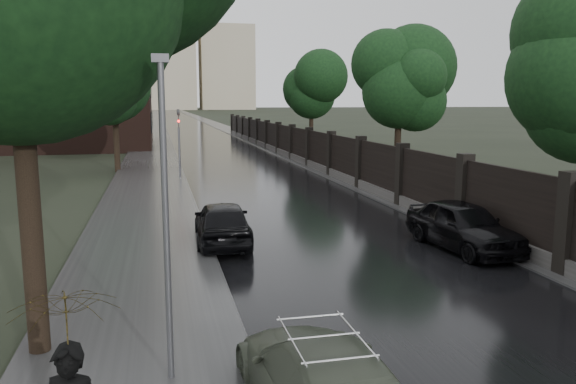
{
  "coord_description": "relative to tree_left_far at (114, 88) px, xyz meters",
  "views": [
    {
      "loc": [
        -5.48,
        -6.93,
        4.44
      ],
      "look_at": [
        -1.37,
        10.73,
        1.5
      ],
      "focal_mm": 35.0,
      "sensor_mm": 36.0,
      "label": 1
    }
  ],
  "objects": [
    {
      "name": "tree_right_b",
      "position": [
        15.5,
        -8.0,
        -0.29
      ],
      "size": [
        4.08,
        4.08,
        7.01
      ],
      "color": "black",
      "rests_on": "ground"
    },
    {
      "name": "fence_right",
      "position": [
        12.6,
        2.01,
        -4.23
      ],
      "size": [
        0.45,
        75.72,
        2.7
      ],
      "color": "#383533",
      "rests_on": "ground"
    },
    {
      "name": "brick_building",
      "position": [
        -10.0,
        22.0,
        4.76
      ],
      "size": [
        24.0,
        18.0,
        20.0
      ],
      "primitive_type": "cube",
      "color": "black",
      "rests_on": "ground"
    },
    {
      "name": "car_right_near",
      "position": [
        11.4,
        -22.05,
        -4.5
      ],
      "size": [
        2.15,
        4.51,
        1.49
      ],
      "primitive_type": "imported",
      "rotation": [
        0.0,
        0.0,
        0.09
      ],
      "color": "black",
      "rests_on": "ground"
    },
    {
      "name": "tree_left_far",
      "position": [
        0.0,
        0.0,
        0.0
      ],
      "size": [
        4.25,
        4.25,
        7.39
      ],
      "color": "black",
      "rests_on": "ground"
    },
    {
      "name": "stalinist_tower",
      "position": [
        8.0,
        270.0,
        33.14
      ],
      "size": [
        92.0,
        30.0,
        159.0
      ],
      "color": "tan",
      "rests_on": "ground"
    },
    {
      "name": "sidewalk_left",
      "position": [
        2.0,
        160.0,
        -5.16
      ],
      "size": [
        4.0,
        420.0,
        0.16
      ],
      "primitive_type": "cube",
      "color": "#2D2D2D",
      "rests_on": "ground"
    },
    {
      "name": "verge_right",
      "position": [
        13.5,
        160.0,
        -5.2
      ],
      "size": [
        3.0,
        420.0,
        0.08
      ],
      "primitive_type": "cube",
      "color": "#2D2D2D",
      "rests_on": "ground"
    },
    {
      "name": "traffic_light",
      "position": [
        3.7,
        -5.01,
        -2.84
      ],
      "size": [
        0.16,
        0.32,
        4.0
      ],
      "color": "#59595E",
      "rests_on": "ground"
    },
    {
      "name": "tree_right_c",
      "position": [
        15.5,
        10.0,
        -0.29
      ],
      "size": [
        4.08,
        4.08,
        7.01
      ],
      "color": "black",
      "rests_on": "ground"
    },
    {
      "name": "pedestrian_umbrella",
      "position": [
        1.56,
        -31.24,
        -3.15
      ],
      "size": [
        1.38,
        1.39,
        2.9
      ],
      "rotation": [
        0.0,
        0.0,
        -0.33
      ],
      "color": "black",
      "rests_on": "sidewalk_left"
    },
    {
      "name": "road",
      "position": [
        8.0,
        160.0,
        -5.23
      ],
      "size": [
        8.0,
        420.0,
        0.02
      ],
      "primitive_type": "cube",
      "color": "black",
      "rests_on": "ground"
    },
    {
      "name": "lamp_post",
      "position": [
        2.6,
        -28.5,
        -2.57
      ],
      "size": [
        0.25,
        0.12,
        5.11
      ],
      "color": "#59595E",
      "rests_on": "ground"
    },
    {
      "name": "hatchback_left",
      "position": [
        4.4,
        -19.81,
        -4.54
      ],
      "size": [
        1.84,
        4.2,
        1.41
      ],
      "primitive_type": "imported",
      "rotation": [
        0.0,
        0.0,
        3.1
      ],
      "color": "black",
      "rests_on": "ground"
    }
  ]
}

